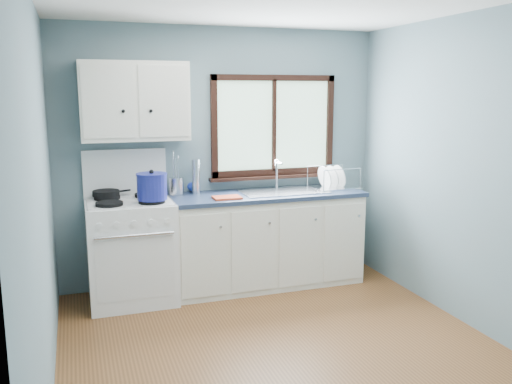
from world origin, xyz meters
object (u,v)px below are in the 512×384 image
object	(u,v)px
gas_range	(131,248)
base_cabinets	(266,244)
stockpot	(152,186)
utensil_crock	(176,186)
sink	(283,198)
dish_rack	(333,182)
skillet	(106,193)
thermos	(196,177)

from	to	relation	value
gas_range	base_cabinets	world-z (taller)	gas_range
stockpot	utensil_crock	bearing A→B (deg)	52.11
gas_range	stockpot	xyz separation A→B (m)	(0.18, -0.16, 0.58)
sink	dish_rack	world-z (taller)	sink
base_cabinets	skillet	size ratio (longest dim) A/B	4.84
sink	dish_rack	xyz separation A→B (m)	(0.55, 0.03, 0.12)
skillet	gas_range	bearing A→B (deg)	-61.09
sink	utensil_crock	bearing A→B (deg)	170.20
skillet	utensil_crock	bearing A→B (deg)	-18.13
sink	dish_rack	bearing A→B (deg)	3.20
skillet	thermos	distance (m)	0.84
base_cabinets	sink	bearing A→B (deg)	-0.13
skillet	stockpot	bearing A→B (deg)	-62.33
base_cabinets	utensil_crock	bearing A→B (deg)	168.19
base_cabinets	stockpot	xyz separation A→B (m)	(-1.12, -0.18, 0.67)
base_cabinets	dish_rack	bearing A→B (deg)	2.38
base_cabinets	thermos	xyz separation A→B (m)	(-0.65, 0.18, 0.68)
dish_rack	base_cabinets	bearing A→B (deg)	176.26
skillet	utensil_crock	distance (m)	0.65
skillet	dish_rack	xyz separation A→B (m)	(2.22, -0.10, -0.00)
base_cabinets	skillet	bearing A→B (deg)	175.01
skillet	sink	bearing A→B (deg)	-26.67
stockpot	dish_rack	world-z (taller)	stockpot
base_cabinets	dish_rack	distance (m)	0.92
thermos	dish_rack	bearing A→B (deg)	-6.01
utensil_crock	thermos	size ratio (longest dim) A/B	1.27
thermos	stockpot	bearing A→B (deg)	-142.65
gas_range	utensil_crock	bearing A→B (deg)	22.85
base_cabinets	gas_range	bearing A→B (deg)	-179.18
utensil_crock	dish_rack	distance (m)	1.58
stockpot	gas_range	bearing A→B (deg)	138.67
dish_rack	skillet	bearing A→B (deg)	171.30
dish_rack	thermos	bearing A→B (deg)	167.88
stockpot	utensil_crock	xyz separation A→B (m)	(0.28, 0.36, -0.07)
stockpot	utensil_crock	size ratio (longest dim) A/B	0.65
base_cabinets	skillet	xyz separation A→B (m)	(-1.49, 0.13, 0.57)
gas_range	skillet	size ratio (longest dim) A/B	3.56
skillet	stockpot	world-z (taller)	stockpot
skillet	utensil_crock	size ratio (longest dim) A/B	0.91
stockpot	utensil_crock	world-z (taller)	utensil_crock
sink	thermos	world-z (taller)	thermos
gas_range	utensil_crock	xyz separation A→B (m)	(0.46, 0.19, 0.51)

